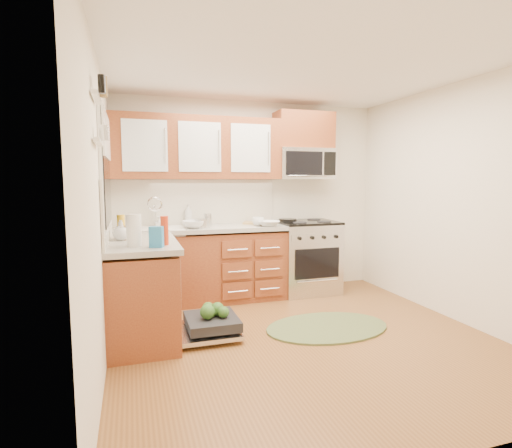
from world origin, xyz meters
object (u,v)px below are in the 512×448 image
object	(u,v)px
microwave	(304,164)
cup	(258,221)
range	(307,257)
bowl_b	(195,224)
paper_towel_roll	(134,230)
upper_cabinets	(198,148)
bowl_a	(269,223)
dishwasher	(208,326)
skillet	(288,220)
stock_pot	(202,223)
rug	(327,327)
cutting_board	(255,223)
sink	(157,239)

from	to	relation	value
microwave	cup	xyz separation A→B (m)	(-0.71, -0.23, -0.72)
range	bowl_b	size ratio (longest dim) A/B	3.37
paper_towel_roll	bowl_b	size ratio (longest dim) A/B	0.98
microwave	upper_cabinets	bearing A→B (deg)	178.98
bowl_a	cup	size ratio (longest dim) A/B	1.93
dishwasher	bowl_a	xyz separation A→B (m)	(0.95, 0.95, 0.86)
upper_cabinets	paper_towel_roll	xyz separation A→B (m)	(-0.78, -1.39, -0.81)
paper_towel_roll	cup	size ratio (longest dim) A/B	1.99
bowl_a	range	bearing A→B (deg)	16.87
skillet	bowl_a	xyz separation A→B (m)	(-0.31, -0.17, -0.01)
dishwasher	stock_pot	size ratio (longest dim) A/B	3.76
microwave	dishwasher	size ratio (longest dim) A/B	1.09
rug	skillet	bearing A→B (deg)	86.86
bowl_b	cutting_board	bearing A→B (deg)	15.70
range	sink	world-z (taller)	range
range	cutting_board	world-z (taller)	range
microwave	rug	bearing A→B (deg)	-104.02
dishwasher	bowl_a	bearing A→B (deg)	45.11
upper_cabinets	bowl_b	distance (m)	0.95
microwave	rug	world-z (taller)	microwave
range	bowl_b	xyz separation A→B (m)	(-1.50, -0.11, 0.49)
rug	cutting_board	xyz separation A→B (m)	(-0.33, 1.40, 0.93)
microwave	paper_towel_roll	world-z (taller)	microwave
microwave	sink	world-z (taller)	microwave
microwave	sink	bearing A→B (deg)	-176.15
upper_cabinets	skillet	distance (m)	1.45
dishwasher	cup	xyz separation A→B (m)	(0.83, 1.02, 0.88)
stock_pot	range	bearing A→B (deg)	5.12
dishwasher	paper_towel_roll	distance (m)	1.16
sink	cutting_board	world-z (taller)	cutting_board
stock_pot	bowl_a	world-z (taller)	stock_pot
skillet	range	bearing A→B (deg)	2.65
sink	stock_pot	bearing A→B (deg)	-12.54
skillet	cutting_board	distance (m)	0.42
upper_cabinets	paper_towel_roll	size ratio (longest dim) A/B	7.42
upper_cabinets	sink	bearing A→B (deg)	-163.55
skillet	stock_pot	distance (m)	1.13
cutting_board	bowl_a	size ratio (longest dim) A/B	1.14
stock_pot	cup	world-z (taller)	stock_pot
upper_cabinets	stock_pot	distance (m)	0.93
sink	bowl_b	size ratio (longest dim) A/B	2.20
dishwasher	microwave	bearing A→B (deg)	39.07
rug	bowl_a	xyz separation A→B (m)	(-0.24, 1.10, 0.95)
sink	skillet	size ratio (longest dim) A/B	2.75
dishwasher	skillet	xyz separation A→B (m)	(1.26, 1.12, 0.87)
cup	rug	bearing A→B (deg)	-72.82
sink	paper_towel_roll	size ratio (longest dim) A/B	2.24
stock_pot	cup	xyz separation A→B (m)	(0.70, 0.01, -0.00)
microwave	stock_pot	world-z (taller)	microwave
microwave	skillet	bearing A→B (deg)	-154.60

